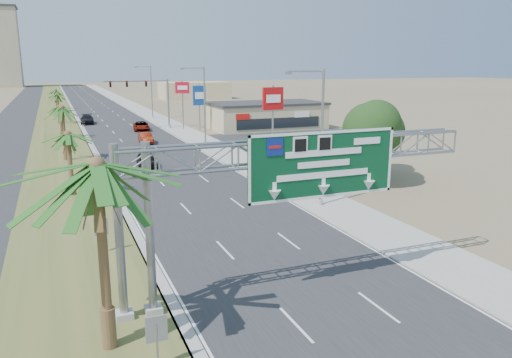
{
  "coord_description": "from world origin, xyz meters",
  "views": [
    {
      "loc": [
        -10.43,
        -9.45,
        10.35
      ],
      "look_at": [
        -0.41,
        15.21,
        4.2
      ],
      "focal_mm": 35.0,
      "sensor_mm": 36.0,
      "label": 1
    }
  ],
  "objects_px": {
    "car_right_lane": "(141,126)",
    "pole_sign_blue": "(199,97)",
    "car_mid_lane": "(146,138)",
    "car_left_lane": "(147,160)",
    "signal_mast": "(156,99)",
    "pole_sign_red_far": "(182,91)",
    "store_building": "(266,116)",
    "palm_near": "(97,167)",
    "sign_gantry": "(288,164)",
    "car_far": "(87,119)",
    "pole_sign_red_near": "(273,102)"
  },
  "relations": [
    {
      "from": "signal_mast",
      "to": "pole_sign_red_far",
      "type": "relative_size",
      "value": 1.32
    },
    {
      "from": "store_building",
      "to": "palm_near",
      "type": "bearing_deg",
      "value": -118.28
    },
    {
      "from": "car_mid_lane",
      "to": "pole_sign_red_near",
      "type": "xyz_separation_m",
      "value": [
        10.79,
        -17.39,
        5.6
      ]
    },
    {
      "from": "car_far",
      "to": "car_mid_lane",
      "type": "bearing_deg",
      "value": -74.4
    },
    {
      "from": "signal_mast",
      "to": "store_building",
      "type": "distance_m",
      "value": 18.08
    },
    {
      "from": "car_far",
      "to": "pole_sign_blue",
      "type": "xyz_separation_m",
      "value": [
        15.83,
        -16.94,
        4.52
      ]
    },
    {
      "from": "car_far",
      "to": "pole_sign_red_far",
      "type": "distance_m",
      "value": 20.37
    },
    {
      "from": "sign_gantry",
      "to": "store_building",
      "type": "relative_size",
      "value": 0.93
    },
    {
      "from": "car_right_lane",
      "to": "palm_near",
      "type": "bearing_deg",
      "value": -94.3
    },
    {
      "from": "palm_near",
      "to": "car_far",
      "type": "relative_size",
      "value": 1.54
    },
    {
      "from": "car_right_lane",
      "to": "pole_sign_blue",
      "type": "relative_size",
      "value": 0.7
    },
    {
      "from": "signal_mast",
      "to": "car_far",
      "type": "distance_m",
      "value": 15.84
    },
    {
      "from": "car_left_lane",
      "to": "pole_sign_blue",
      "type": "distance_m",
      "value": 29.02
    },
    {
      "from": "car_right_lane",
      "to": "pole_sign_blue",
      "type": "height_order",
      "value": "pole_sign_blue"
    },
    {
      "from": "store_building",
      "to": "car_mid_lane",
      "type": "height_order",
      "value": "store_building"
    },
    {
      "from": "palm_near",
      "to": "car_right_lane",
      "type": "xyz_separation_m",
      "value": [
        11.6,
        62.54,
        -6.23
      ]
    },
    {
      "from": "car_left_lane",
      "to": "palm_near",
      "type": "bearing_deg",
      "value": -97.85
    },
    {
      "from": "car_right_lane",
      "to": "sign_gantry",
      "type": "bearing_deg",
      "value": -87.06
    },
    {
      "from": "store_building",
      "to": "car_right_lane",
      "type": "xyz_separation_m",
      "value": [
        -19.6,
        4.54,
        -1.3
      ]
    },
    {
      "from": "signal_mast",
      "to": "pole_sign_blue",
      "type": "height_order",
      "value": "signal_mast"
    },
    {
      "from": "car_right_lane",
      "to": "pole_sign_blue",
      "type": "xyz_separation_m",
      "value": [
        8.49,
        -4.02,
        4.6
      ]
    },
    {
      "from": "car_right_lane",
      "to": "pole_sign_red_far",
      "type": "bearing_deg",
      "value": -1.88
    },
    {
      "from": "car_mid_lane",
      "to": "car_right_lane",
      "type": "distance_m",
      "value": 13.4
    },
    {
      "from": "palm_near",
      "to": "pole_sign_red_near",
      "type": "xyz_separation_m",
      "value": [
        20.76,
        31.85,
        -0.61
      ]
    },
    {
      "from": "sign_gantry",
      "to": "palm_near",
      "type": "distance_m",
      "value": 8.41
    },
    {
      "from": "pole_sign_red_near",
      "to": "car_mid_lane",
      "type": "bearing_deg",
      "value": 121.82
    },
    {
      "from": "car_far",
      "to": "pole_sign_red_near",
      "type": "bearing_deg",
      "value": -65.96
    },
    {
      "from": "signal_mast",
      "to": "car_mid_lane",
      "type": "distance_m",
      "value": 15.92
    },
    {
      "from": "car_left_lane",
      "to": "pole_sign_blue",
      "type": "relative_size",
      "value": 0.63
    },
    {
      "from": "car_mid_lane",
      "to": "car_far",
      "type": "distance_m",
      "value": 26.83
    },
    {
      "from": "palm_near",
      "to": "car_far",
      "type": "height_order",
      "value": "palm_near"
    },
    {
      "from": "store_building",
      "to": "pole_sign_blue",
      "type": "distance_m",
      "value": 11.6
    },
    {
      "from": "sign_gantry",
      "to": "pole_sign_red_far",
      "type": "xyz_separation_m",
      "value": [
        10.06,
        59.68,
        0.05
      ]
    },
    {
      "from": "pole_sign_red_far",
      "to": "store_building",
      "type": "bearing_deg",
      "value": -15.49
    },
    {
      "from": "sign_gantry",
      "to": "pole_sign_blue",
      "type": "xyz_separation_m",
      "value": [
        11.95,
        56.6,
        -0.75
      ]
    },
    {
      "from": "pole_sign_blue",
      "to": "pole_sign_red_far",
      "type": "distance_m",
      "value": 3.7
    },
    {
      "from": "signal_mast",
      "to": "pole_sign_red_far",
      "type": "xyz_separation_m",
      "value": [
        3.83,
        -2.37,
        1.26
      ]
    },
    {
      "from": "car_right_lane",
      "to": "store_building",
      "type": "bearing_deg",
      "value": -6.84
    },
    {
      "from": "car_right_lane",
      "to": "pole_sign_blue",
      "type": "bearing_deg",
      "value": -19.12
    },
    {
      "from": "signal_mast",
      "to": "pole_sign_blue",
      "type": "xyz_separation_m",
      "value": [
        5.72,
        -5.45,
        0.45
      ]
    },
    {
      "from": "car_right_lane",
      "to": "car_far",
      "type": "bearing_deg",
      "value": 125.79
    },
    {
      "from": "car_right_lane",
      "to": "pole_sign_red_far",
      "type": "xyz_separation_m",
      "value": [
        6.6,
        -0.94,
        5.41
      ]
    },
    {
      "from": "palm_near",
      "to": "pole_sign_red_near",
      "type": "distance_m",
      "value": 38.02
    },
    {
      "from": "pole_sign_red_far",
      "to": "car_far",
      "type": "bearing_deg",
      "value": 135.16
    },
    {
      "from": "palm_near",
      "to": "store_building",
      "type": "distance_m",
      "value": 66.04
    },
    {
      "from": "car_mid_lane",
      "to": "car_far",
      "type": "bearing_deg",
      "value": 103.11
    },
    {
      "from": "store_building",
      "to": "car_right_lane",
      "type": "bearing_deg",
      "value": 166.96
    },
    {
      "from": "palm_near",
      "to": "car_mid_lane",
      "type": "distance_m",
      "value": 50.63
    },
    {
      "from": "car_left_lane",
      "to": "pole_sign_red_near",
      "type": "relative_size",
      "value": 0.57
    },
    {
      "from": "signal_mast",
      "to": "car_left_lane",
      "type": "xyz_separation_m",
      "value": [
        -7.17,
        -31.06,
        -4.07
      ]
    }
  ]
}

